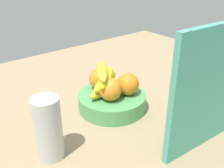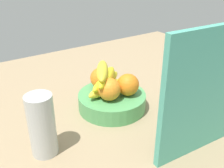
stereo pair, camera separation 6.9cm
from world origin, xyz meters
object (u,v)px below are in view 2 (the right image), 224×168
fruit_bowl (112,101)px  orange_front_left (128,85)px  orange_front_right (101,78)px  orange_center (109,89)px  banana_bunch (105,79)px  thermos_tumbler (42,125)px  cutting_board (203,94)px

fruit_bowl → orange_front_left: (-4.44, 3.43, 6.80)cm
orange_front_right → orange_center: same height
orange_center → banana_bunch: size_ratio=0.44×
orange_front_right → thermos_tumbler: size_ratio=0.43×
fruit_bowl → banana_bunch: 8.59cm
banana_bunch → thermos_tumbler: bearing=22.4°
orange_front_left → orange_center: bearing=-5.8°
orange_front_right → banana_bunch: bearing=80.2°
banana_bunch → thermos_tumbler: (27.75, 11.43, -1.94)cm
cutting_board → thermos_tumbler: bearing=-28.4°
fruit_bowl → orange_center: (2.92, 2.68, 6.80)cm
fruit_bowl → thermos_tumbler: 31.12cm
orange_front_left → thermos_tumbler: thermos_tumbler is taller
orange_front_left → orange_front_right: (4.99, -10.06, 0.00)cm
fruit_bowl → banana_bunch: (1.31, -2.24, 8.19)cm
banana_bunch → orange_center: bearing=71.9°
orange_center → orange_front_left: bearing=174.2°
fruit_bowl → orange_front_left: bearing=142.3°
orange_front_right → orange_center: 9.61cm
fruit_bowl → cutting_board: cutting_board is taller
orange_center → orange_front_right: bearing=-104.2°
orange_front_right → banana_bunch: 4.67cm
orange_center → cutting_board: (-10.02, 29.09, 8.31)cm
orange_front_right → cutting_board: (-7.66, 38.41, 8.31)cm
orange_center → thermos_tumbler: size_ratio=0.43×
orange_center → thermos_tumbler: 26.95cm
orange_front_right → thermos_tumbler: (28.51, 15.83, -0.55)cm
orange_center → cutting_board: 31.87cm
orange_front_left → thermos_tumbler: (33.50, 5.77, -0.55)cm
orange_front_right → cutting_board: bearing=101.3°
banana_bunch → cutting_board: cutting_board is taller
orange_front_right → thermos_tumbler: bearing=29.0°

